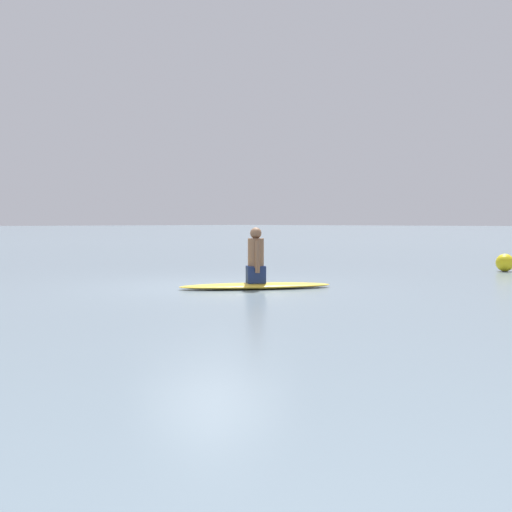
# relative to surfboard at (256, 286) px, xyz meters

# --- Properties ---
(ground_plane) EXTENTS (400.00, 400.00, 0.00)m
(ground_plane) POSITION_rel_surfboard_xyz_m (-0.37, 0.82, -0.06)
(ground_plane) COLOR slate
(surfboard) EXTENTS (2.74, 2.23, 0.11)m
(surfboard) POSITION_rel_surfboard_xyz_m (0.00, 0.00, 0.00)
(surfboard) COLOR gold
(surfboard) RESTS_ON ground
(person_paddler) EXTENTS (0.45, 0.44, 1.06)m
(person_paddler) POSITION_rel_surfboard_xyz_m (0.00, 0.00, 0.53)
(person_paddler) COLOR navy
(person_paddler) RESTS_ON surfboard
(buoy_marker) EXTENTS (0.46, 0.46, 0.46)m
(buoy_marker) POSITION_rel_surfboard_xyz_m (7.36, -1.86, 0.17)
(buoy_marker) COLOR yellow
(buoy_marker) RESTS_ON ground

